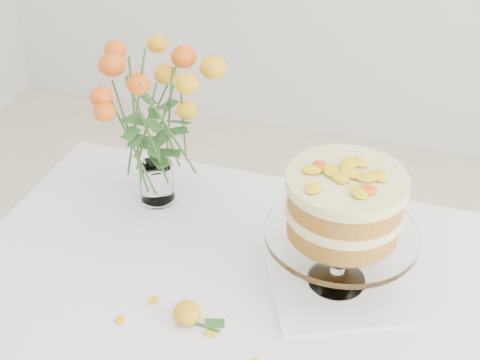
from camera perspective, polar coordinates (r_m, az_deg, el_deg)
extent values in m
cube|color=tan|center=(1.37, 3.73, -12.00)|extent=(1.40, 0.90, 0.04)
cylinder|color=tan|center=(2.06, -10.99, -8.02)|extent=(0.06, 0.06, 0.71)
cube|color=silver|center=(1.36, 3.77, -11.33)|extent=(1.42, 0.92, 0.01)
cube|color=silver|center=(1.76, 7.49, -3.37)|extent=(1.42, 0.01, 0.20)
cube|color=silver|center=(1.42, 8.19, -8.62)|extent=(0.36, 0.36, 0.01)
cylinder|color=white|center=(1.37, 8.45, -6.31)|extent=(0.03, 0.03, 0.10)
cylinder|color=white|center=(1.34, 8.65, -4.50)|extent=(0.31, 0.31, 0.01)
cylinder|color=#AE6A27|center=(1.32, 8.75, -3.54)|extent=(0.29, 0.29, 0.04)
cylinder|color=#F4E49E|center=(1.30, 8.87, -2.44)|extent=(0.30, 0.30, 0.02)
cylinder|color=#AE6A27|center=(1.28, 9.00, -1.31)|extent=(0.29, 0.29, 0.04)
cylinder|color=#F4E49E|center=(1.26, 9.13, -0.10)|extent=(0.30, 0.30, 0.02)
cylinder|color=white|center=(1.64, -6.99, -1.65)|extent=(0.07, 0.07, 0.01)
cylinder|color=white|center=(1.61, -7.12, -0.16)|extent=(0.08, 0.08, 0.10)
ellipsoid|color=#F7A415|center=(1.32, -4.56, -11.24)|extent=(0.05, 0.05, 0.05)
cylinder|color=#315B24|center=(1.32, -3.04, -12.37)|extent=(0.07, 0.01, 0.01)
ellipsoid|color=yellow|center=(1.31, -2.59, -13.00)|extent=(0.03, 0.02, 0.00)
ellipsoid|color=yellow|center=(1.38, -7.41, -10.13)|extent=(0.03, 0.02, 0.00)
ellipsoid|color=yellow|center=(1.35, -10.21, -11.67)|extent=(0.03, 0.02, 0.00)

